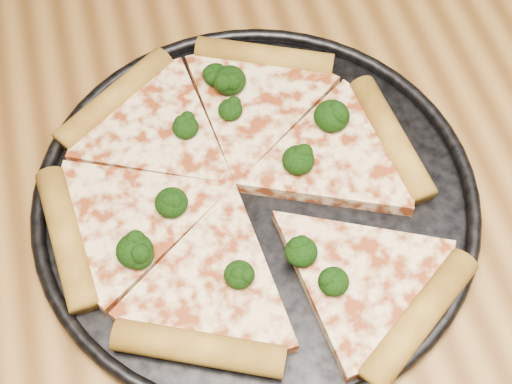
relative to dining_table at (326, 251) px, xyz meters
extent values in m
cube|color=brown|center=(0.00, 0.00, 0.07)|extent=(1.20, 0.90, 0.04)
cylinder|color=black|center=(-0.06, 0.02, 0.09)|extent=(0.36, 0.36, 0.01)
torus|color=black|center=(-0.06, 0.02, 0.10)|extent=(0.37, 0.37, 0.01)
cylinder|color=#A67B29|center=(0.06, 0.04, 0.11)|extent=(0.04, 0.13, 0.02)
cylinder|color=#A67B29|center=(-0.02, 0.16, 0.11)|extent=(0.13, 0.08, 0.02)
cylinder|color=#A67B29|center=(-0.16, 0.14, 0.11)|extent=(0.12, 0.09, 0.02)
cylinder|color=#A67B29|center=(-0.22, 0.01, 0.11)|extent=(0.04, 0.13, 0.02)
cylinder|color=#A67B29|center=(-0.14, -0.10, 0.11)|extent=(0.13, 0.08, 0.02)
cylinder|color=#A67B29|center=(0.03, -0.12, 0.11)|extent=(0.12, 0.09, 0.02)
ellipsoid|color=black|center=(-0.05, -0.05, 0.12)|extent=(0.03, 0.03, 0.02)
ellipsoid|color=black|center=(-0.06, 0.13, 0.12)|extent=(0.03, 0.03, 0.02)
ellipsoid|color=black|center=(-0.17, -0.02, 0.12)|extent=(0.03, 0.03, 0.02)
ellipsoid|color=black|center=(-0.17, -0.02, 0.12)|extent=(0.02, 0.02, 0.02)
ellipsoid|color=black|center=(-0.03, -0.08, 0.12)|extent=(0.02, 0.02, 0.02)
ellipsoid|color=black|center=(-0.13, 0.02, 0.12)|extent=(0.03, 0.03, 0.02)
ellipsoid|color=black|center=(0.02, 0.07, 0.12)|extent=(0.03, 0.03, 0.02)
ellipsoid|color=black|center=(-0.02, 0.03, 0.12)|extent=(0.03, 0.03, 0.02)
ellipsoid|color=black|center=(-0.07, 0.14, 0.12)|extent=(0.02, 0.02, 0.02)
ellipsoid|color=black|center=(-0.07, 0.10, 0.12)|extent=(0.02, 0.02, 0.02)
ellipsoid|color=black|center=(-0.10, -0.06, 0.12)|extent=(0.02, 0.02, 0.02)
ellipsoid|color=black|center=(-0.11, 0.09, 0.12)|extent=(0.02, 0.02, 0.02)
camera|label=1|loc=(-0.15, -0.30, 0.64)|focal=52.53mm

